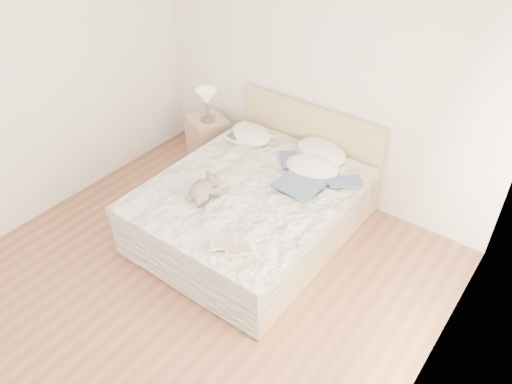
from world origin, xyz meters
TOP-DOWN VIEW (x-y plane):
  - floor at (0.00, 0.00)m, footprint 4.00×4.50m
  - wall_back at (0.00, 2.25)m, footprint 4.00×0.02m
  - wall_left at (-2.00, 0.00)m, footprint 0.02×4.50m
  - wall_right at (2.00, 0.00)m, footprint 0.02×4.50m
  - window at (1.99, 0.30)m, footprint 0.02×1.30m
  - bed at (0.00, 1.19)m, footprint 1.72×2.14m
  - nightstand at (-1.26, 1.92)m, footprint 0.57×0.54m
  - table_lamp at (-1.23, 1.91)m, footprint 0.31×0.31m
  - pillow_left at (-0.55, 1.84)m, footprint 0.61×0.51m
  - pillow_middle at (0.25, 1.99)m, footprint 0.69×0.58m
  - pillow_right at (0.33, 1.70)m, footprint 0.60×0.48m
  - blouse at (0.38, 1.49)m, footprint 0.68×0.72m
  - photo_book at (-0.60, 1.71)m, footprint 0.33×0.24m
  - childrens_book at (0.40, 0.34)m, footprint 0.39×0.38m
  - teddy_bear at (-0.23, 0.68)m, footprint 0.27×0.36m

SIDE VIEW (x-z plane):
  - floor at x=0.00m, z-range 0.00..0.00m
  - nightstand at x=-1.26m, z-range 0.00..0.56m
  - bed at x=0.00m, z-range -0.19..0.81m
  - blouse at x=0.38m, z-range 0.62..0.64m
  - photo_book at x=-0.60m, z-range 0.62..0.64m
  - childrens_book at x=0.40m, z-range 0.62..0.64m
  - pillow_left at x=-0.55m, z-range 0.56..0.72m
  - pillow_middle at x=0.25m, z-range 0.55..0.73m
  - pillow_right at x=0.33m, z-range 0.56..0.72m
  - teddy_bear at x=-0.23m, z-range 0.56..0.74m
  - table_lamp at x=-1.23m, z-range 0.64..1.02m
  - wall_back at x=0.00m, z-range 0.00..2.70m
  - wall_left at x=-2.00m, z-range 0.00..2.70m
  - wall_right at x=2.00m, z-range 0.00..2.70m
  - window at x=1.99m, z-range 0.90..2.00m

